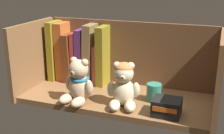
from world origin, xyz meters
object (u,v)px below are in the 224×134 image
book_7 (105,55)px  small_product_box (167,107)px  book_0 (58,49)px  teddy_bear_smaller (123,86)px  book_5 (92,53)px  book_6 (98,64)px  book_1 (65,50)px  book_4 (84,55)px  book_2 (73,56)px  book_3 (78,56)px  teddy_bear_larger (78,84)px  pillar_candle (154,92)px

book_7 → small_product_box: bearing=-34.9°
book_0 → teddy_bear_smaller: size_ratio=1.59×
book_5 → book_6: (2.85, 0.00, -4.17)cm
book_1 → book_4: book_1 is taller
book_2 → book_3: book_3 is taller
book_6 → teddy_bear_larger: (1.27, -20.38, -1.00)cm
book_7 → teddy_bear_larger: book_7 is taller
book_1 → book_3: 6.32cm
book_1 → book_4: size_ratio=1.10×
book_2 → book_7: 14.30cm
pillar_candle → book_3: bearing=162.5°
book_7 → small_product_box: (28.62, -19.98, -8.89)cm
book_1 → book_6: bearing=0.0°
teddy_bear_larger → teddy_bear_smaller: 15.47cm
teddy_bear_larger → book_1: bearing=128.5°
book_7 → book_3: bearing=-180.0°
teddy_bear_larger → pillar_candle: 25.99cm
book_4 → book_6: size_ratio=1.41×
book_4 → teddy_bear_smaller: (22.86, -18.35, -3.58)cm
small_product_box → book_7: bearing=145.1°
book_7 → pillar_candle: size_ratio=3.76×
teddy_bear_larger → book_7: bearing=86.0°
book_5 → small_product_box: bearing=-30.3°
book_3 → book_7: (11.57, 0.00, 1.55)cm
book_3 → pillar_candle: bearing=-17.5°
book_6 → pillar_candle: bearing=-23.2°
pillar_candle → book_1: bearing=165.0°
book_2 → book_6: size_ratio=1.28×
book_1 → book_2: bearing=-0.0°
book_0 → book_4: bearing=0.0°
book_1 → pillar_candle: book_1 is taller
book_0 → book_3: 9.64cm
book_7 → small_product_box: book_7 is taller
small_product_box → pillar_candle: bearing=123.7°
book_5 → book_6: book_5 is taller
book_5 → book_6: bearing=0.0°
book_4 → teddy_bear_larger: bearing=-69.7°
book_0 → book_6: size_ratio=1.58×
book_1 → teddy_bear_larger: book_1 is taller
book_1 → teddy_bear_smaller: (31.55, -18.35, -4.60)cm
book_2 → book_6: 11.67cm
book_3 → book_5: book_5 is taller
book_2 → pillar_candle: (36.63, -10.76, -6.58)cm
teddy_bear_smaller → pillar_candle: size_ratio=2.44×
book_4 → book_1: bearing=180.0°
book_4 → book_7: book_7 is taller
book_3 → book_6: bearing=0.0°
book_0 → book_3: (9.44, 0.00, -1.94)cm
book_1 → book_5: 12.11cm
book_6 → teddy_bear_larger: teddy_bear_larger is taller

